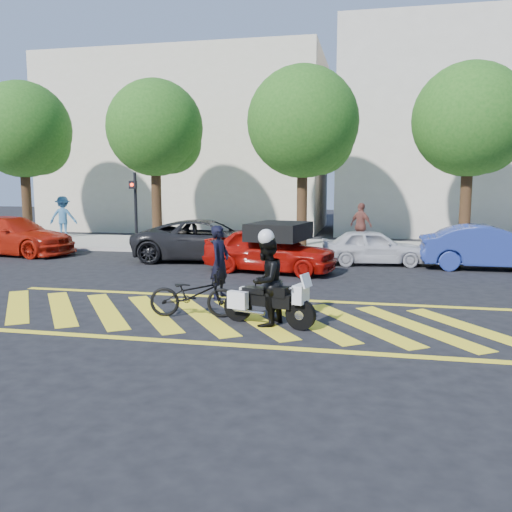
% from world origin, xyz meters
% --- Properties ---
extents(ground, '(90.00, 90.00, 0.00)m').
position_xyz_m(ground, '(0.00, 0.00, 0.00)').
color(ground, black).
rests_on(ground, ground).
extents(sidewalk, '(60.00, 5.00, 0.15)m').
position_xyz_m(sidewalk, '(0.00, 12.00, 0.07)').
color(sidewalk, '#9E998E').
rests_on(sidewalk, ground).
extents(crosswalk, '(12.33, 4.00, 0.01)m').
position_xyz_m(crosswalk, '(-0.04, 0.00, 0.00)').
color(crosswalk, yellow).
rests_on(crosswalk, ground).
extents(building_left, '(16.00, 8.00, 10.00)m').
position_xyz_m(building_left, '(-8.00, 21.00, 5.00)').
color(building_left, beige).
rests_on(building_left, ground).
extents(building_right, '(16.00, 8.00, 11.00)m').
position_xyz_m(building_right, '(9.00, 21.00, 5.50)').
color(building_right, beige).
rests_on(building_right, ground).
extents(tree_far_left, '(4.40, 4.40, 7.41)m').
position_xyz_m(tree_far_left, '(-12.87, 12.06, 5.05)').
color(tree_far_left, black).
rests_on(tree_far_left, ground).
extents(tree_left, '(4.20, 4.20, 7.26)m').
position_xyz_m(tree_left, '(-6.37, 12.06, 4.99)').
color(tree_left, black).
rests_on(tree_left, ground).
extents(tree_center, '(4.60, 4.60, 7.56)m').
position_xyz_m(tree_center, '(0.13, 12.06, 5.10)').
color(tree_center, black).
rests_on(tree_center, ground).
extents(tree_right, '(4.40, 4.40, 7.41)m').
position_xyz_m(tree_right, '(6.63, 12.06, 5.05)').
color(tree_right, black).
rests_on(tree_right, ground).
extents(signal_pole, '(0.28, 0.43, 3.20)m').
position_xyz_m(signal_pole, '(-6.50, 9.74, 1.92)').
color(signal_pole, black).
rests_on(signal_pole, ground).
extents(officer_bike, '(0.53, 0.71, 1.77)m').
position_xyz_m(officer_bike, '(-0.70, 1.79, 0.89)').
color(officer_bike, black).
rests_on(officer_bike, ground).
extents(bicycle, '(1.91, 0.89, 0.96)m').
position_xyz_m(bicycle, '(-0.74, -0.14, 0.48)').
color(bicycle, black).
rests_on(bicycle, ground).
extents(police_motorcycle, '(1.94, 0.94, 0.88)m').
position_xyz_m(police_motorcycle, '(0.90, -0.47, 0.48)').
color(police_motorcycle, black).
rests_on(police_motorcycle, ground).
extents(officer_moto, '(0.89, 1.02, 1.76)m').
position_xyz_m(officer_moto, '(0.88, -0.48, 0.88)').
color(officer_moto, black).
rests_on(officer_moto, ground).
extents(red_convertible, '(4.41, 2.42, 1.42)m').
position_xyz_m(red_convertible, '(-0.20, 5.79, 0.71)').
color(red_convertible, '#9F0D07').
rests_on(red_convertible, ground).
extents(parked_left, '(5.29, 2.59, 1.48)m').
position_xyz_m(parked_left, '(-10.80, 7.80, 0.74)').
color(parked_left, '#AC190A').
rests_on(parked_left, ground).
extents(parked_mid_left, '(5.56, 3.06, 1.47)m').
position_xyz_m(parked_mid_left, '(-2.84, 7.80, 0.74)').
color(parked_mid_left, black).
rests_on(parked_mid_left, ground).
extents(parked_mid_right, '(3.70, 1.87, 1.21)m').
position_xyz_m(parked_mid_right, '(2.95, 8.10, 0.60)').
color(parked_mid_right, silver).
rests_on(parked_mid_right, ground).
extents(parked_right, '(4.34, 1.52, 1.43)m').
position_xyz_m(parked_right, '(6.64, 7.80, 0.72)').
color(parked_right, navy).
rests_on(parked_right, ground).
extents(pedestrian_left, '(1.43, 1.06, 1.97)m').
position_xyz_m(pedestrian_left, '(-11.76, 13.02, 1.14)').
color(pedestrian_left, teal).
rests_on(pedestrian_left, sidewalk).
extents(pedestrian_right, '(1.11, 1.03, 1.83)m').
position_xyz_m(pedestrian_right, '(2.48, 11.50, 1.07)').
color(pedestrian_right, brown).
rests_on(pedestrian_right, sidewalk).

